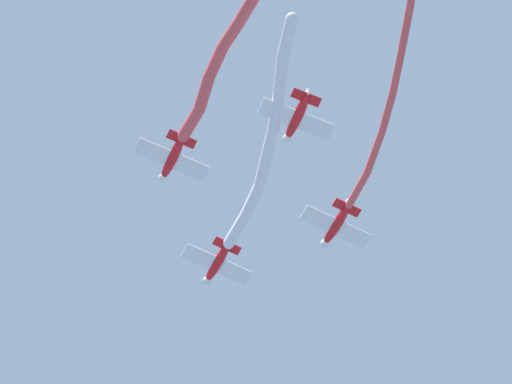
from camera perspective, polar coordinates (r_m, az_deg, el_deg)
name	(u,v)px	position (r m, az deg, el deg)	size (l,w,h in m)	color
airplane_lead	(217,263)	(95.75, -1.92, -3.50)	(4.59, 6.08, 1.50)	red
smoke_trail_lead	(266,138)	(90.62, 0.50, 2.63)	(20.46, 2.86, 1.38)	white
airplane_left_wing	(172,159)	(91.13, -4.11, 1.63)	(4.56, 6.06, 1.50)	red
smoke_trail_left_wing	(239,21)	(88.73, -0.81, 8.34)	(19.89, 4.12, 5.32)	#DB4C4C
airplane_right_wing	(336,226)	(94.56, 3.90, -1.65)	(4.60, 6.08, 1.50)	red
smoke_trail_right_wing	(402,4)	(89.64, 7.14, 9.07)	(33.11, 6.72, 3.76)	#DB4C4C
airplane_slot	(297,118)	(89.78, 1.99, 3.62)	(4.52, 6.03, 1.50)	red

